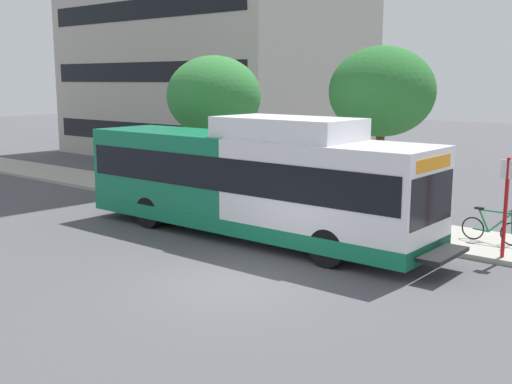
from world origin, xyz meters
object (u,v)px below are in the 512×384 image
object	(u,v)px
transit_bus	(250,181)
street_tree_mid_block	(214,96)
bus_stop_sign_pole	(506,200)
bicycle_parked	(492,228)
street_tree_near_stop	(382,92)

from	to	relation	value
transit_bus	street_tree_mid_block	bearing A→B (deg)	52.23
bus_stop_sign_pole	bicycle_parked	size ratio (longest dim) A/B	1.48
bicycle_parked	street_tree_mid_block	distance (m)	11.95
bus_stop_sign_pole	bicycle_parked	xyz separation A→B (m)	(1.31, 0.73, -1.09)
bus_stop_sign_pole	street_tree_near_stop	xyz separation A→B (m)	(2.25, 4.86, 2.64)
bicycle_parked	street_tree_mid_block	xyz separation A→B (m)	(0.72, 11.41, 3.48)
bus_stop_sign_pole	transit_bus	bearing A→B (deg)	107.40
bicycle_parked	street_tree_near_stop	world-z (taller)	street_tree_near_stop
street_tree_near_stop	street_tree_mid_block	distance (m)	7.29
transit_bus	bicycle_parked	size ratio (longest dim) A/B	6.96
transit_bus	street_tree_near_stop	bearing A→B (deg)	-23.71
transit_bus	street_tree_near_stop	world-z (taller)	street_tree_near_stop
bus_stop_sign_pole	street_tree_mid_block	bearing A→B (deg)	80.50
bus_stop_sign_pole	street_tree_mid_block	world-z (taller)	street_tree_mid_block
transit_bus	street_tree_near_stop	size ratio (longest dim) A/B	2.17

